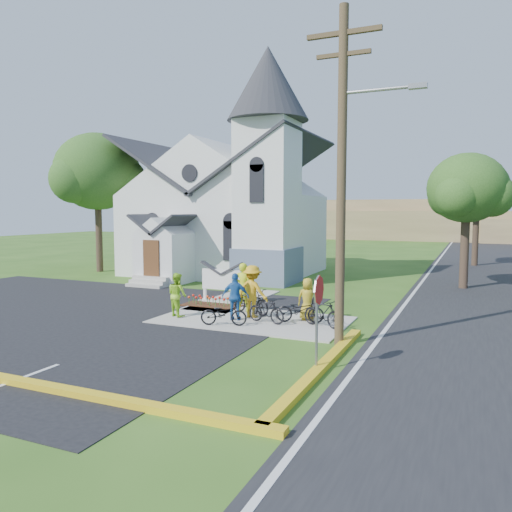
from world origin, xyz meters
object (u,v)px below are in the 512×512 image
at_px(utility_pole, 344,166).
at_px(cyclist_0, 243,287).
at_px(church_sign, 222,280).
at_px(bike_4, 300,310).
at_px(cyclist_1, 177,294).
at_px(bike_1, 266,310).
at_px(cyclist_3, 252,291).
at_px(cyclist_4, 308,299).
at_px(stop_sign, 318,303).
at_px(bike_0, 251,301).
at_px(cyclist_2, 235,297).
at_px(bike_3, 323,313).
at_px(bike_2, 224,313).

relative_size(utility_pole, cyclist_0, 5.08).
height_order(church_sign, bike_4, church_sign).
relative_size(cyclist_1, bike_1, 1.09).
bearing_deg(church_sign, cyclist_3, -42.90).
bearing_deg(cyclist_4, stop_sign, 107.16).
bearing_deg(bike_4, utility_pole, -149.30).
distance_m(bike_1, bike_4, 1.22).
relative_size(stop_sign, cyclist_3, 1.25).
distance_m(bike_0, bike_4, 2.36).
bearing_deg(cyclist_0, church_sign, -43.70).
xyz_separation_m(stop_sign, bike_0, (-4.40, 5.59, -1.23)).
distance_m(bike_0, cyclist_2, 1.29).
height_order(bike_0, bike_1, bike_0).
height_order(cyclist_2, cyclist_4, cyclist_2).
bearing_deg(bike_3, church_sign, 83.77).
bearing_deg(cyclist_4, church_sign, -26.61).
distance_m(cyclist_0, cyclist_3, 1.11).
xyz_separation_m(utility_pole, cyclist_4, (-1.95, 2.71, -4.57)).
bearing_deg(bike_2, cyclist_0, -8.27).
xyz_separation_m(church_sign, bike_4, (4.49, -2.49, -0.52)).
height_order(cyclist_1, bike_1, cyclist_1).
bearing_deg(church_sign, cyclist_0, -41.19).
height_order(bike_2, cyclist_4, cyclist_4).
bearing_deg(bike_0, cyclist_4, -72.87).
distance_m(utility_pole, cyclist_0, 7.19).
height_order(church_sign, bike_1, church_sign).
relative_size(cyclist_1, bike_3, 1.02).
bearing_deg(stop_sign, cyclist_0, 129.70).
bearing_deg(cyclist_0, bike_4, 158.60).
height_order(bike_0, bike_3, bike_0).
bearing_deg(church_sign, bike_3, -27.63).
bearing_deg(bike_4, cyclist_4, -25.98).
relative_size(bike_1, bike_2, 0.94).
bearing_deg(bike_2, cyclist_4, -67.52).
relative_size(stop_sign, cyclist_4, 1.58).
xyz_separation_m(church_sign, cyclist_0, (1.79, -1.57, 0.01)).
height_order(cyclist_0, cyclist_4, cyclist_0).
bearing_deg(bike_1, cyclist_0, 60.26).
xyz_separation_m(cyclist_1, cyclist_3, (2.72, 0.96, 0.16)).
bearing_deg(bike_4, bike_3, -123.10).
xyz_separation_m(bike_1, bike_3, (2.04, 0.21, 0.03)).
bearing_deg(bike_3, cyclist_4, 65.38).
bearing_deg(bike_2, utility_pole, -116.17).
bearing_deg(stop_sign, cyclist_3, 129.06).
xyz_separation_m(cyclist_1, bike_3, (5.62, 0.48, -0.34)).
height_order(utility_pole, cyclist_3, utility_pole).
relative_size(utility_pole, cyclist_1, 5.99).
relative_size(bike_1, cyclist_4, 0.98).
bearing_deg(cyclist_3, bike_3, 179.52).
distance_m(cyclist_2, cyclist_3, 0.78).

